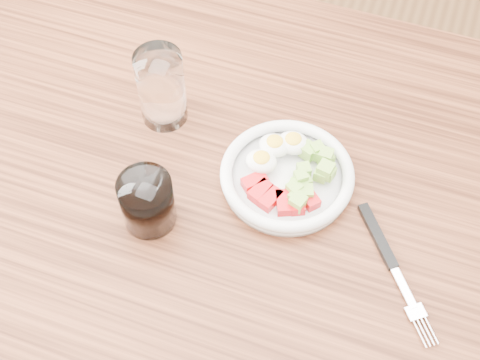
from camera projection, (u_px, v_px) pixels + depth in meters
name	position (u px, v px, depth m)	size (l,w,h in m)	color
dining_table	(244.00, 232.00, 1.07)	(1.50, 0.90, 0.77)	brown
bowl	(287.00, 174.00, 0.99)	(0.20, 0.20, 0.05)	white
fork	(387.00, 254.00, 0.93)	(0.15, 0.19, 0.01)	black
water_glass	(161.00, 88.00, 1.02)	(0.07, 0.07, 0.13)	white
coffee_glass	(147.00, 202.00, 0.93)	(0.08, 0.08, 0.09)	white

